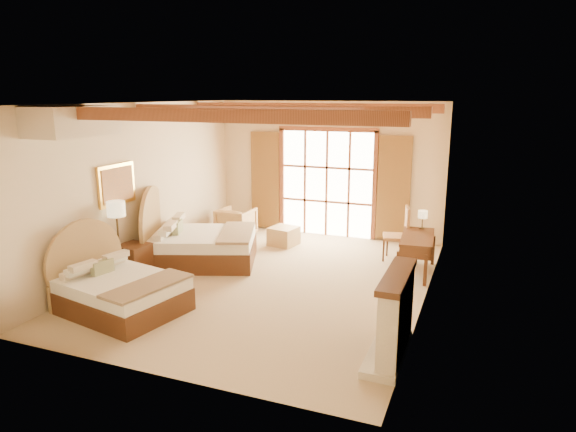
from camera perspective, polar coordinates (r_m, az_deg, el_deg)
The scene contains 19 objects.
floor at distance 9.53m, azimuth -1.96°, elevation -7.21°, with size 7.00×7.00×0.00m, color tan.
wall_back at distance 12.34m, azimuth 4.43°, elevation 5.19°, with size 5.50×5.50×0.00m, color beige.
wall_left at distance 10.48m, azimuth -16.01°, elevation 3.24°, with size 7.00×7.00×0.00m, color beige.
wall_right at distance 8.41m, azimuth 15.43°, elevation 0.88°, with size 7.00×7.00×0.00m, color beige.
ceiling at distance 8.92m, azimuth -2.13°, elevation 12.41°, with size 7.00×7.00×0.00m, color #A76A3A.
ceiling_beams at distance 8.93m, azimuth -2.12°, elevation 11.64°, with size 5.39×4.60×0.18m, color #975435, non-canonical shape.
french_doors at distance 12.34m, azimuth 4.32°, elevation 3.55°, with size 3.95×0.08×2.60m.
fireplace at distance 6.88m, azimuth 11.71°, elevation -11.32°, with size 0.46×1.40×1.16m.
painting at distance 9.85m, azimuth -18.47°, elevation 3.34°, with size 0.06×0.95×0.75m.
canopy_valance at distance 8.59m, azimuth -22.84°, elevation 9.68°, with size 0.70×1.40×0.45m, color beige.
bed_near at distance 8.62m, azimuth -18.72°, elevation -7.62°, with size 2.09×1.72×1.21m.
bed_far at distance 10.61m, azimuth -10.24°, elevation -2.89°, with size 2.61×2.20×1.38m.
nightstand at distance 10.04m, azimuth -16.67°, elevation -4.79°, with size 0.53×0.53×0.63m, color #4A2B13.
floor_lamp at distance 9.57m, azimuth -18.53°, elevation 0.21°, with size 0.32×0.32×1.51m.
armchair at distance 12.27m, azimuth -5.79°, elevation -0.77°, with size 0.78×0.80×0.73m, color tan.
ottoman at distance 11.67m, azimuth -0.49°, elevation -2.24°, with size 0.57×0.57×0.41m, color #A98252.
desk at distance 10.11m, azimuth 14.10°, elevation -4.03°, with size 0.70×1.41×0.74m.
desk_chair at distance 10.82m, azimuth 11.96°, elevation -3.02°, with size 0.60×0.60×1.12m.
desk_lamp at distance 10.50m, azimuth 14.75°, elevation 0.10°, with size 0.18×0.18×0.37m.
Camera 1 is at (3.55, -8.19, 3.35)m, focal length 32.00 mm.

